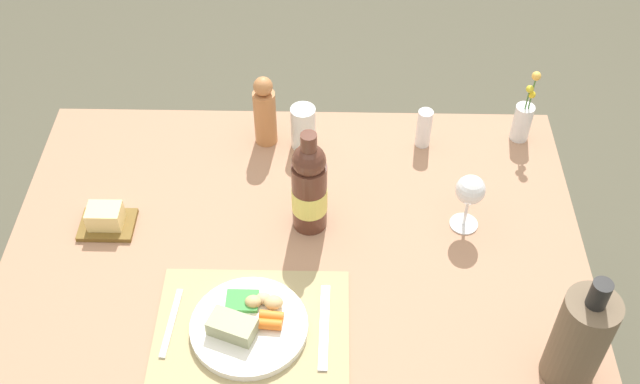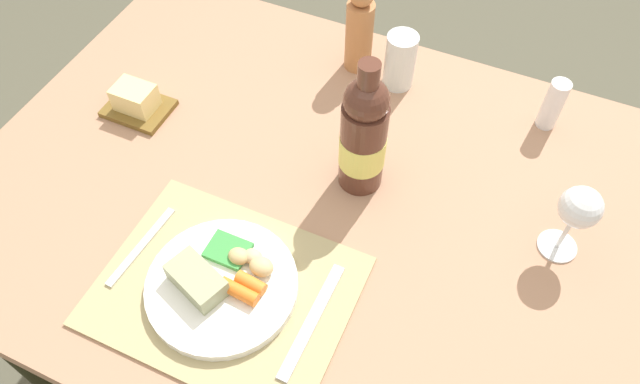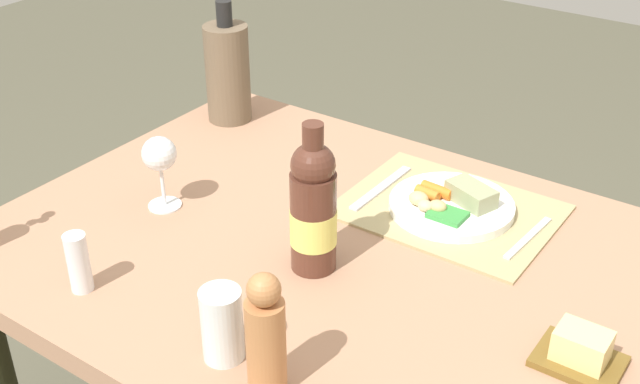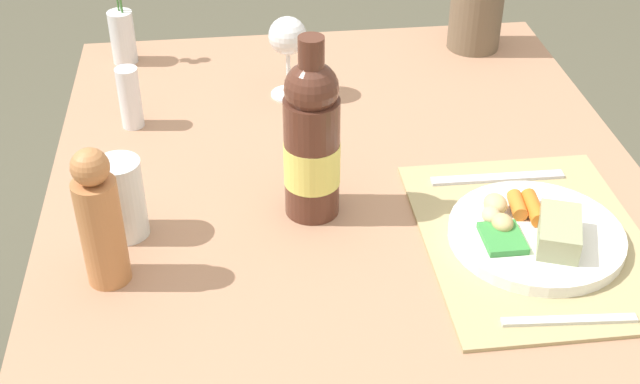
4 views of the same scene
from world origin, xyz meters
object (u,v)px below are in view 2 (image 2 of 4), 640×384
object	(u,v)px
pepper_mill	(360,29)
water_tumbler	(400,64)
dining_table	(329,228)
knife	(312,320)
wine_glass	(579,210)
fork	(141,246)
butter_dish	(136,102)
dinner_plate	(221,283)
salt_shaker	(553,104)
wine_bottle	(363,136)

from	to	relation	value
pepper_mill	water_tumbler	bearing A→B (deg)	-9.68
water_tumbler	pepper_mill	world-z (taller)	pepper_mill
dining_table	knife	size ratio (longest dim) A/B	6.31
wine_glass	fork	bearing A→B (deg)	-155.47
butter_dish	knife	bearing A→B (deg)	-28.19
knife	wine_glass	xyz separation A→B (m)	(0.33, 0.30, 0.10)
pepper_mill	wine_glass	bearing A→B (deg)	-30.43
wine_glass	pepper_mill	size ratio (longest dim) A/B	0.75
water_tumbler	butter_dish	bearing A→B (deg)	-147.12
fork	water_tumbler	size ratio (longest dim) A/B	1.42
dinner_plate	knife	size ratio (longest dim) A/B	1.17
dining_table	fork	bearing A→B (deg)	-138.07
dinner_plate	butter_dish	bearing A→B (deg)	141.66
fork	water_tumbler	xyz separation A→B (m)	(0.26, 0.57, 0.05)
wine_glass	salt_shaker	bearing A→B (deg)	105.71
wine_glass	wine_bottle	bearing A→B (deg)	-179.63
dinner_plate	knife	bearing A→B (deg)	2.26
dinner_plate	wine_bottle	xyz separation A→B (m)	(0.12, 0.31, 0.10)
dinner_plate	fork	world-z (taller)	dinner_plate
butter_dish	pepper_mill	size ratio (longest dim) A/B	0.63
salt_shaker	pepper_mill	distance (m)	0.42
dinner_plate	salt_shaker	size ratio (longest dim) A/B	2.26
dining_table	pepper_mill	world-z (taller)	pepper_mill
dining_table	butter_dish	xyz separation A→B (m)	(-0.45, 0.05, 0.12)
butter_dish	salt_shaker	bearing A→B (deg)	21.64
wine_bottle	butter_dish	distance (m)	0.49
salt_shaker	water_tumbler	world-z (taller)	water_tumbler
salt_shaker	pepper_mill	size ratio (longest dim) A/B	0.54
wine_bottle	wine_glass	xyz separation A→B (m)	(0.37, 0.00, -0.01)
fork	wine_bottle	xyz separation A→B (m)	(0.29, 0.30, 0.11)
dinner_plate	knife	distance (m)	0.16
dinner_plate	salt_shaker	xyz separation A→B (m)	(0.41, 0.59, 0.03)
dining_table	dinner_plate	xyz separation A→B (m)	(-0.09, -0.24, 0.12)
wine_glass	knife	bearing A→B (deg)	-137.38
fork	knife	world-z (taller)	same
dining_table	butter_dish	bearing A→B (deg)	174.03
knife	butter_dish	distance (m)	0.59
dining_table	salt_shaker	xyz separation A→B (m)	(0.32, 0.35, 0.15)
salt_shaker	wine_glass	size ratio (longest dim) A/B	0.71
fork	pepper_mill	distance (m)	0.62
water_tumbler	pepper_mill	bearing A→B (deg)	170.32
water_tumbler	wine_glass	bearing A→B (deg)	-34.70
water_tumbler	salt_shaker	bearing A→B (deg)	1.87
wine_bottle	pepper_mill	distance (m)	0.32
dinner_plate	salt_shaker	bearing A→B (deg)	55.30
fork	butter_dish	world-z (taller)	butter_dish
dining_table	fork	world-z (taller)	fork
wine_glass	pepper_mill	xyz separation A→B (m)	(-0.49, 0.29, -0.02)
water_tumbler	wine_glass	world-z (taller)	wine_glass
salt_shaker	butter_dish	size ratio (longest dim) A/B	0.85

